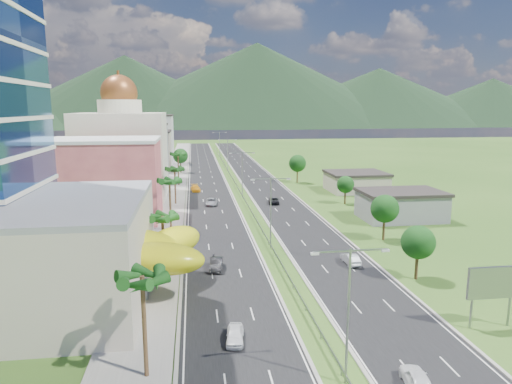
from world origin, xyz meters
name	(u,v)px	position (x,y,z in m)	size (l,w,h in m)	color
ground	(283,271)	(0.00, 0.00, 0.00)	(500.00, 500.00, 0.00)	#2D5119
road_left	(206,174)	(-7.50, 90.00, 0.02)	(11.00, 260.00, 0.04)	black
road_right	(252,174)	(7.50, 90.00, 0.02)	(11.00, 260.00, 0.04)	black
sidewalk_left	(176,175)	(-17.00, 90.00, 0.06)	(7.00, 260.00, 0.12)	gray
median_guardrail	(234,181)	(0.00, 71.99, 0.62)	(0.10, 216.06, 0.76)	gray
streetlight_median_a	(348,302)	(0.00, -25.00, 6.75)	(6.04, 0.25, 11.00)	gray
streetlight_median_b	(271,205)	(0.00, 10.00, 6.75)	(6.04, 0.25, 11.00)	gray
streetlight_median_c	(242,170)	(0.00, 50.00, 6.75)	(6.04, 0.25, 11.00)	gray
streetlight_median_d	(228,152)	(0.00, 95.00, 6.75)	(6.04, 0.25, 11.00)	gray
streetlight_median_e	(220,142)	(0.00, 140.00, 6.75)	(6.04, 0.25, 11.00)	gray
mall_podium	(2,256)	(-32.00, -6.00, 5.50)	(30.00, 24.00, 11.00)	#B7AC97
lime_canopy	(120,251)	(-20.00, -4.00, 4.99)	(18.00, 15.00, 7.40)	#B9B712
pink_shophouse	(105,181)	(-28.00, 32.00, 7.50)	(20.00, 15.00, 15.00)	#B44A54
domed_building	(122,150)	(-28.00, 55.00, 11.35)	(20.00, 20.00, 28.70)	beige
midrise_grey	(139,154)	(-27.00, 80.00, 8.00)	(16.00, 15.00, 16.00)	gray
midrise_beige	(147,152)	(-27.00, 102.00, 6.50)	(16.00, 15.00, 13.00)	#B7AC97
midrise_white	(152,140)	(-27.00, 125.00, 9.00)	(16.00, 15.00, 18.00)	silver
billboard	(493,284)	(17.00, -18.00, 4.42)	(5.20, 0.35, 6.20)	gray
shed_near	(401,206)	(28.00, 25.00, 2.50)	(15.00, 10.00, 5.00)	gray
shed_far	(356,183)	(30.00, 55.00, 2.20)	(14.00, 12.00, 4.40)	#B7AC97
palm_tree_a	(142,282)	(-15.50, -22.00, 8.02)	(3.60, 3.60, 9.10)	#47301C
palm_tree_b	(162,219)	(-15.50, 2.00, 7.06)	(3.60, 3.60, 8.10)	#47301C
palm_tree_c	(170,183)	(-15.50, 22.00, 8.50)	(3.60, 3.60, 9.60)	#47301C
palm_tree_d	(175,171)	(-15.50, 45.00, 7.54)	(3.60, 3.60, 8.60)	#47301C
palm_tree_e	(178,156)	(-15.50, 70.00, 8.31)	(3.60, 3.60, 9.40)	#47301C
leafy_tree_lfar	(181,156)	(-15.50, 95.00, 5.58)	(4.90, 4.90, 8.05)	#47301C
leafy_tree_ra	(418,242)	(16.00, -5.00, 4.78)	(4.20, 4.20, 6.90)	#47301C
leafy_tree_rb	(385,209)	(19.00, 12.00, 5.18)	(4.55, 4.55, 7.47)	#47301C
leafy_tree_rc	(345,185)	(22.00, 40.00, 4.37)	(3.85, 3.85, 6.33)	#47301C
leafy_tree_rd	(297,163)	(18.00, 70.00, 5.58)	(4.90, 4.90, 8.05)	#47301C
mountain_ridge	(257,127)	(60.00, 450.00, 0.00)	(860.00, 140.00, 90.00)	black
car_white_near_left	(235,335)	(-7.98, -17.45, 0.70)	(1.57, 3.90, 1.33)	white
car_dark_left	(216,264)	(-8.69, 1.86, 0.77)	(1.56, 4.46, 1.47)	black
car_silver_mid_left	(212,202)	(-7.60, 42.85, 0.77)	(2.42, 5.24, 1.46)	#A5A7AD
car_yellow_far_left	(195,188)	(-11.00, 60.32, 0.80)	(2.14, 5.25, 1.52)	gold
car_white_near_right	(417,380)	(5.14, -26.53, 0.80)	(1.80, 4.47, 1.52)	white
car_silver_right	(351,259)	(9.73, 1.46, 0.76)	(1.53, 4.40, 1.45)	#B8BBC0
car_dark_far_right	(274,200)	(6.26, 42.49, 0.71)	(2.23, 4.84, 1.35)	black
motorcycle	(214,255)	(-8.87, 5.93, 0.66)	(0.58, 1.93, 1.24)	black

